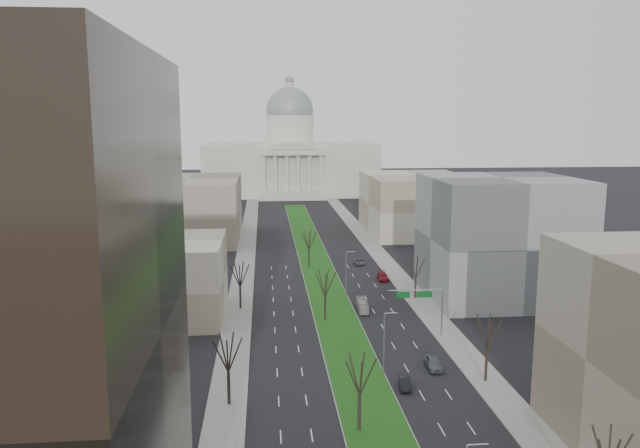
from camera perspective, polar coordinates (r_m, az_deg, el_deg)
ground at (r=150.44m, az=-0.26°, el=-3.98°), size 600.00×600.00×0.00m
median at (r=149.44m, az=-0.23°, el=-4.03°), size 8.00×222.03×0.20m
sidewalk_left at (r=125.85m, az=-7.30°, el=-6.74°), size 5.00×330.00×0.15m
sidewalk_right at (r=129.26m, az=8.50°, el=-6.33°), size 5.00×330.00×0.15m
capitol at (r=296.17m, az=-2.74°, el=5.90°), size 80.00×46.00×55.00m
building_beige_left at (r=116.11m, az=-15.24°, el=-4.86°), size 26.00×22.00×14.00m
building_grey_right at (r=128.67m, az=16.11°, el=-1.22°), size 28.00×26.00×24.00m
building_far_left at (r=188.92m, az=-11.96°, el=1.38°), size 30.00×40.00×18.00m
building_far_right at (r=198.28m, az=8.75°, el=1.85°), size 30.00×40.00×18.00m
tree_left_mid at (r=79.10m, az=-8.43°, el=-11.47°), size 5.40×5.40×9.72m
tree_left_far at (r=117.32m, az=-7.34°, el=-4.53°), size 5.28×5.28×9.50m
tree_right_mid at (r=87.80m, az=15.09°, el=-9.44°), size 5.52×5.52×9.94m
tree_right_far at (r=124.75m, az=8.76°, el=-3.86°), size 5.04×5.04×9.07m
tree_median_a at (r=72.30m, az=3.67°, el=-13.46°), size 5.40×5.40×9.72m
tree_median_b at (r=109.93m, az=0.48°, el=-5.33°), size 5.40×5.40×9.72m
tree_median_c at (r=148.80m, az=-1.03°, el=-1.38°), size 5.40×5.40×9.72m
streetlamp_median_b at (r=87.78m, az=5.92°, el=-10.78°), size 1.90×0.20×9.16m
streetlamp_median_c at (r=125.55m, az=2.43°, el=-4.47°), size 1.90×0.20×9.16m
mast_arm_signs at (r=103.39m, az=9.67°, el=-6.95°), size 9.12×0.24×8.09m
car_grey_near at (r=92.73m, az=10.34°, el=-12.37°), size 2.20×5.11×1.72m
car_black at (r=85.96m, az=7.77°, el=-14.26°), size 2.01×4.19×1.32m
car_red at (r=139.31m, az=5.77°, el=-4.80°), size 2.59×5.60×1.58m
car_grey_far at (r=153.38m, az=3.61°, el=-3.47°), size 2.47×4.99×1.36m
box_van at (r=117.43m, az=3.90°, el=-7.40°), size 2.04×7.40×2.04m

